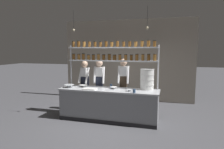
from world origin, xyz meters
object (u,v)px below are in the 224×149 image
Objects in this scene: prep_bowl_near_left at (69,86)px; prep_bowl_center_front at (129,90)px; spice_shelf_unit at (112,55)px; cutting_board at (90,89)px; prep_bowl_near_right at (83,86)px; container_stack at (147,79)px; serving_cup_front at (111,86)px; chef_left at (85,82)px; chef_center at (99,82)px; chef_right at (123,82)px; prep_bowl_center_back at (114,88)px; serving_cup_by_board at (134,91)px.

prep_bowl_center_front is at bearing -1.97° from prep_bowl_near_left.
cutting_board is at bearing -135.09° from spice_shelf_unit.
prep_bowl_near_right is at bearing 139.28° from cutting_board.
prep_bowl_near_left is (-1.23, -0.40, -0.93)m from spice_shelf_unit.
prep_bowl_near_left is at bearing -171.80° from container_stack.
prep_bowl_center_front is at bearing -29.47° from serving_cup_front.
chef_left is 0.54m from chef_center.
chef_center reaches higher than container_stack.
chef_center is (0.54, -0.05, 0.03)m from chef_left.
chef_left is 1.31m from chef_right.
chef_right is at bearing 79.14° from prep_bowl_center_back.
cutting_board is at bearing -164.32° from container_stack.
prep_bowl_near_left is at bearing 171.00° from cutting_board.
prep_bowl_center_back is (-0.50, 0.20, 0.01)m from prep_bowl_center_front.
prep_bowl_center_front is at bearing 132.48° from serving_cup_by_board.
chef_right reaches higher than chef_center.
chef_right is 7.32× the size of prep_bowl_near_right.
prep_bowl_near_right is (0.22, -0.60, -0.02)m from chef_left.
chef_right is 1.28m from prep_bowl_near_right.
container_stack is 0.64m from prep_bowl_center_front.
serving_cup_by_board is (1.30, -0.95, -0.03)m from chef_center.
cutting_board is at bearing 174.41° from serving_cup_by_board.
chef_left is at bearing 168.65° from container_stack.
prep_bowl_center_front is (1.68, -0.82, -0.03)m from chef_left.
chef_right reaches higher than prep_bowl_center_front.
prep_bowl_near_left is (-2.29, -0.33, -0.25)m from container_stack.
chef_center is 0.78m from chef_right.
spice_shelf_unit is 1.20m from cutting_board.
prep_bowl_near_right is at bearing 166.20° from serving_cup_by_board.
prep_bowl_near_left reaches higher than cutting_board.
chef_center is 1.01m from prep_bowl_near_left.
chef_center reaches higher than serving_cup_front.
prep_bowl_center_back is at bearing -51.54° from chef_center.
chef_center is at bearing -176.27° from chef_right.
chef_right reaches higher than serving_cup_by_board.
chef_left reaches higher than prep_bowl_center_front.
serving_cup_by_board reaches higher than prep_bowl_near_right.
serving_cup_by_board is at bearing -45.68° from chef_center.
serving_cup_by_board is at bearing -33.99° from serving_cup_front.
chef_right reaches higher than serving_cup_front.
cutting_board is 1.67× the size of prep_bowl_near_right.
container_stack is 1.47× the size of cutting_board.
spice_shelf_unit is at bearing 94.33° from serving_cup_front.
prep_bowl_near_left is at bearing -145.13° from chef_center.
prep_bowl_center_back is at bearing 150.64° from serving_cup_by_board.
prep_bowl_near_left reaches higher than prep_bowl_center_back.
container_stack is (1.06, -0.07, -0.68)m from spice_shelf_unit.
chef_left reaches higher than prep_bowl_center_back.
serving_cup_front is (0.01, -0.12, -0.92)m from spice_shelf_unit.
prep_bowl_near_left is at bearing 173.20° from serving_cup_by_board.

